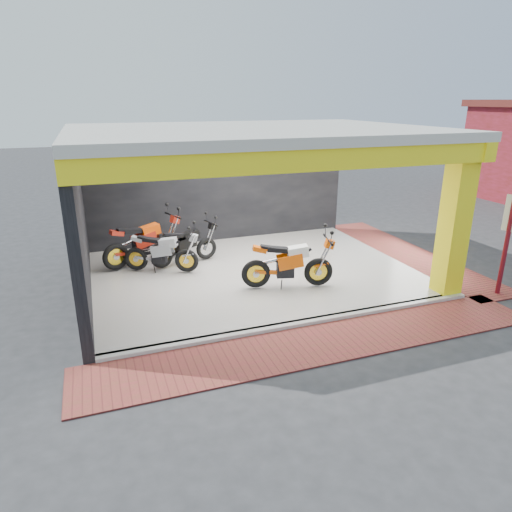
{
  "coord_description": "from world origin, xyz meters",
  "views": [
    {
      "loc": [
        -3.73,
        -8.45,
        4.33
      ],
      "look_at": [
        -0.34,
        0.89,
        0.9
      ],
      "focal_mm": 32.0,
      "sensor_mm": 36.0,
      "label": 1
    }
  ],
  "objects": [
    {
      "name": "corner_column",
      "position": [
        3.75,
        -0.75,
        1.75
      ],
      "size": [
        0.5,
        0.5,
        3.5
      ],
      "primitive_type": "cube",
      "color": "yellow",
      "rests_on": "ground"
    },
    {
      "name": "paver_right",
      "position": [
        4.8,
        2.0,
        0.01
      ],
      "size": [
        1.4,
        7.0,
        0.03
      ],
      "primitive_type": "cube",
      "color": "maroon",
      "rests_on": "ground"
    },
    {
      "name": "showroom_ceiling",
      "position": [
        0.0,
        2.0,
        3.6
      ],
      "size": [
        8.4,
        6.4,
        0.2
      ],
      "primitive_type": "cube",
      "color": "beige",
      "rests_on": "corner_column"
    },
    {
      "name": "left_wall",
      "position": [
        -4.1,
        2.0,
        1.75
      ],
      "size": [
        0.2,
        6.2,
        3.5
      ],
      "primitive_type": "cube",
      "color": "black",
      "rests_on": "ground"
    },
    {
      "name": "moto_hero",
      "position": [
        1.08,
        0.49,
        0.8
      ],
      "size": [
        2.42,
        1.4,
        1.39
      ],
      "primitive_type": null,
      "rotation": [
        0.0,
        0.0,
        -0.26
      ],
      "color": "#F2590A",
      "rests_on": "showroom_floor"
    },
    {
      "name": "back_wall",
      "position": [
        0.0,
        5.1,
        1.75
      ],
      "size": [
        8.2,
        0.2,
        3.5
      ],
      "primitive_type": "cube",
      "color": "black",
      "rests_on": "ground"
    },
    {
      "name": "header_beam_front",
      "position": [
        0.0,
        -1.0,
        3.3
      ],
      "size": [
        8.4,
        0.3,
        0.4
      ],
      "primitive_type": "cube",
      "color": "yellow",
      "rests_on": "corner_column"
    },
    {
      "name": "floor_kerb",
      "position": [
        0.0,
        -1.02,
        0.05
      ],
      "size": [
        8.0,
        0.2,
        0.1
      ],
      "primitive_type": "cube",
      "color": "silver",
      "rests_on": "ground"
    },
    {
      "name": "showroom_floor",
      "position": [
        0.0,
        2.0,
        0.05
      ],
      "size": [
        8.0,
        6.0,
        0.1
      ],
      "primitive_type": "cube",
      "color": "silver",
      "rests_on": "ground"
    },
    {
      "name": "ground",
      "position": [
        0.0,
        0.0,
        0.0
      ],
      "size": [
        80.0,
        80.0,
        0.0
      ],
      "primitive_type": "plane",
      "color": "#2D2D30",
      "rests_on": "ground"
    },
    {
      "name": "paver_front",
      "position": [
        0.0,
        -1.8,
        0.01
      ],
      "size": [
        9.0,
        1.4,
        0.03
      ],
      "primitive_type": "cube",
      "color": "maroon",
      "rests_on": "ground"
    },
    {
      "name": "signpost",
      "position": [
        4.93,
        -1.16,
        1.39
      ],
      "size": [
        0.1,
        0.35,
        2.54
      ],
      "rotation": [
        0.0,
        0.0,
        0.23
      ],
      "color": "maroon",
      "rests_on": "ground"
    },
    {
      "name": "moto_row_b",
      "position": [
        -0.94,
        3.26,
        0.72
      ],
      "size": [
        2.13,
        1.19,
        1.23
      ],
      "primitive_type": null,
      "rotation": [
        0.0,
        0.0,
        0.23
      ],
      "color": "black",
      "rests_on": "showroom_floor"
    },
    {
      "name": "moto_row_c",
      "position": [
        -1.9,
        3.71,
        0.82
      ],
      "size": [
        2.51,
        1.58,
        1.44
      ],
      "primitive_type": null,
      "rotation": [
        0.0,
        0.0,
        0.33
      ],
      "color": "#AF2212",
      "rests_on": "showroom_floor"
    },
    {
      "name": "moto_row_a",
      "position": [
        -1.66,
        2.44,
        0.72
      ],
      "size": [
        2.17,
        1.56,
        1.25
      ],
      "primitive_type": null,
      "rotation": [
        0.0,
        0.0,
        -0.44
      ],
      "color": "#9A9CA1",
      "rests_on": "showroom_floor"
    },
    {
      "name": "header_beam_right",
      "position": [
        4.0,
        2.0,
        3.3
      ],
      "size": [
        0.3,
        6.4,
        0.4
      ],
      "primitive_type": "cube",
      "color": "yellow",
      "rests_on": "corner_column"
    }
  ]
}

